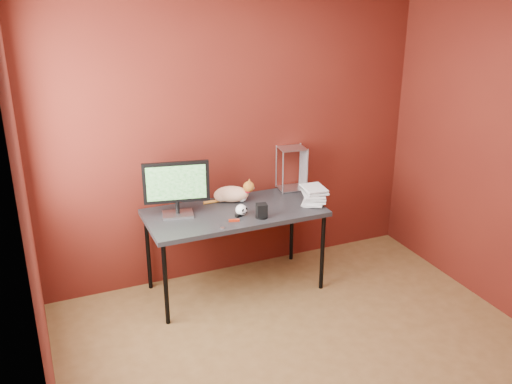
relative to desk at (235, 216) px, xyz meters
name	(u,v)px	position (x,y,z in m)	size (l,w,h in m)	color
room	(337,183)	(0.15, -1.37, 0.75)	(3.52, 3.52, 2.61)	brown
desk	(235,216)	(0.00, 0.00, 0.00)	(1.50, 0.70, 0.75)	black
monitor	(176,186)	(-0.47, 0.09, 0.31)	(0.54, 0.22, 0.47)	#B7B8BC
cat	(232,194)	(0.05, 0.20, 0.12)	(0.43, 0.27, 0.21)	orange
skull_mug	(241,210)	(0.02, -0.11, 0.10)	(0.10, 0.10, 0.09)	white
speaker	(262,211)	(0.15, -0.22, 0.11)	(0.10, 0.10, 0.12)	black
book_stack	(306,120)	(0.63, -0.05, 0.79)	(0.29, 0.31, 1.47)	beige
wire_rack	(292,168)	(0.67, 0.27, 0.25)	(0.26, 0.22, 0.41)	#B7B8BC
pocket_knife	(234,220)	(-0.08, -0.21, 0.06)	(0.09, 0.02, 0.02)	#A0210C
black_gadget	(238,215)	(-0.02, -0.13, 0.06)	(0.05, 0.03, 0.03)	black
washer	(222,228)	(-0.22, -0.29, 0.05)	(0.04, 0.04, 0.00)	#B7B8BC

